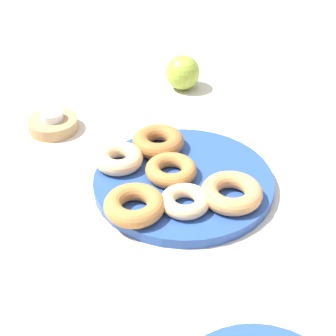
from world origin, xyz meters
The scene contains 11 objects.
ground_plane centered at (0.00, 0.00, 0.00)m, with size 2.40×2.40×0.00m, color beige.
donut_plate centered at (0.00, 0.00, 0.01)m, with size 0.30×0.30×0.02m, color #284C9E.
donut_0 centered at (-0.06, 0.04, 0.03)m, with size 0.08×0.08×0.02m, color #EABC84.
donut_1 centered at (-0.09, -0.03, 0.03)m, with size 0.10×0.10×0.03m, color tan.
donut_2 centered at (0.01, 0.02, 0.03)m, with size 0.08×0.08×0.02m, color #BC7A3D.
donut_3 centered at (-0.03, 0.11, 0.03)m, with size 0.09×0.09×0.03m, color #BC7A3D.
donut_4 centered at (0.09, 0.07, 0.03)m, with size 0.08×0.08×0.03m, color #EABC84.
donut_5 centered at (0.09, -0.01, 0.03)m, with size 0.09×0.09×0.03m, color #AD6B33.
candle_holder centered at (0.28, 0.12, 0.01)m, with size 0.09×0.09×0.02m, color tan.
tealight centered at (0.28, 0.12, 0.03)m, with size 0.04×0.04×0.01m, color silver.
apple centered at (0.29, -0.19, 0.04)m, with size 0.07×0.07×0.07m, color #93AD38.
Camera 1 is at (-0.55, 0.37, 0.52)m, focal length 54.72 mm.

